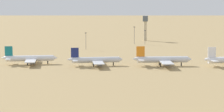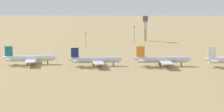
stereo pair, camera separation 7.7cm
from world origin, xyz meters
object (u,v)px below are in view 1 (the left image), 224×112
Objects in this scene: parked_jet_orange_5 at (162,60)px; light_pole_east at (134,34)px; control_tower at (145,26)px; parked_jet_teal_3 at (29,58)px; light_pole_west at (86,40)px; light_pole_mid at (145,36)px; parked_jet_navy_4 at (95,60)px.

parked_jet_orange_5 is 2.42× the size of light_pole_east.
control_tower is 33.04m from light_pole_east.
light_pole_west is (29.76, 80.33, 4.44)m from parked_jet_teal_3.
light_pole_mid is at bearing -16.32° from light_pole_east.
light_pole_mid is (51.79, 43.82, -0.60)m from light_pole_west.
parked_jet_orange_5 is (43.95, 1.79, 0.28)m from parked_jet_navy_4.
parked_jet_navy_4 is at bearing -103.08° from control_tower.
control_tower is 1.54× the size of light_pole_east.
parked_jet_orange_5 is at bearing -54.63° from light_pole_west.
parked_jet_orange_5 reaches higher than parked_jet_teal_3.
light_pole_west is at bearing -131.67° from light_pole_east.
parked_jet_teal_3 is at bearing -117.68° from control_tower.
light_pole_mid is at bearing -91.90° from control_tower.
parked_jet_teal_3 is 148.59m from light_pole_mid.
light_pole_east is at bearing 68.54° from parked_jet_navy_4.
control_tower is (82.66, 157.61, 11.31)m from parked_jet_teal_3.
parked_jet_teal_3 is 88.95m from parked_jet_orange_5.
parked_jet_navy_4 is at bearing -15.57° from parked_jet_teal_3.
control_tower is 1.89× the size of light_pole_mid.
parked_jet_navy_4 is 0.93× the size of parked_jet_orange_5.
parked_jet_orange_5 is (88.90, -2.97, 0.23)m from parked_jet_teal_3.
light_pole_east reaches higher than parked_jet_orange_5.
parked_jet_navy_4 is 2.75× the size of light_pole_mid.
parked_jet_navy_4 is 2.25× the size of light_pole_east.
parked_jet_teal_3 is at bearing -119.33° from light_pole_east.
light_pole_mid is (-1.11, -33.46, -7.46)m from control_tower.
light_pole_west is at bearing -124.39° from control_tower.
light_pole_west reaches higher than light_pole_mid.
light_pole_mid is (-7.34, 127.12, 3.61)m from parked_jet_orange_5.
parked_jet_orange_5 is 131.36m from light_pole_east.
light_pole_east reaches higher than light_pole_mid.
control_tower reaches higher than light_pole_west.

